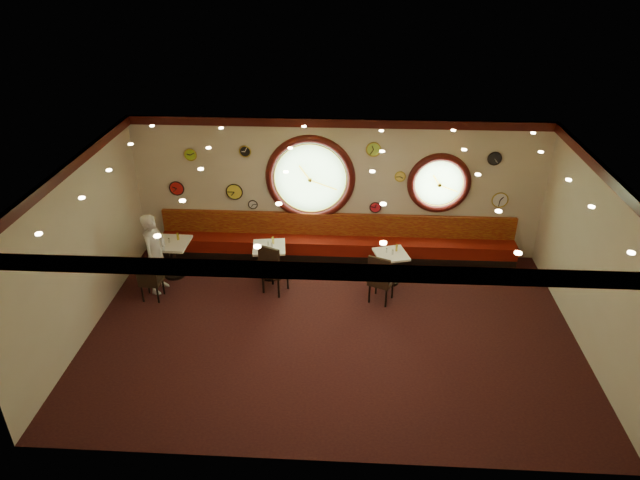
% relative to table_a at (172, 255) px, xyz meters
% --- Properties ---
extents(floor, '(9.00, 6.00, 0.00)m').
position_rel_table_a_xyz_m(floor, '(3.49, -1.79, -0.51)').
color(floor, black).
rests_on(floor, ground).
extents(ceiling, '(9.00, 6.00, 0.02)m').
position_rel_table_a_xyz_m(ceiling, '(3.49, -1.79, 2.69)').
color(ceiling, gold).
rests_on(ceiling, wall_back).
extents(wall_back, '(9.00, 0.02, 3.20)m').
position_rel_table_a_xyz_m(wall_back, '(3.49, 1.21, 1.09)').
color(wall_back, beige).
rests_on(wall_back, floor).
extents(wall_front, '(9.00, 0.02, 3.20)m').
position_rel_table_a_xyz_m(wall_front, '(3.49, -4.79, 1.09)').
color(wall_front, beige).
rests_on(wall_front, floor).
extents(wall_left, '(0.02, 6.00, 3.20)m').
position_rel_table_a_xyz_m(wall_left, '(-1.01, -1.79, 1.09)').
color(wall_left, beige).
rests_on(wall_left, floor).
extents(wall_right, '(0.02, 6.00, 3.20)m').
position_rel_table_a_xyz_m(wall_right, '(7.99, -1.79, 1.09)').
color(wall_right, beige).
rests_on(wall_right, floor).
extents(molding_back, '(9.00, 0.10, 0.18)m').
position_rel_table_a_xyz_m(molding_back, '(3.49, 1.16, 2.60)').
color(molding_back, '#350B09').
rests_on(molding_back, wall_back).
extents(molding_front, '(9.00, 0.10, 0.18)m').
position_rel_table_a_xyz_m(molding_front, '(3.49, -4.74, 2.60)').
color(molding_front, '#350B09').
rests_on(molding_front, wall_back).
extents(molding_left, '(0.10, 6.00, 0.18)m').
position_rel_table_a_xyz_m(molding_left, '(-0.96, -1.79, 2.60)').
color(molding_left, '#350B09').
rests_on(molding_left, wall_back).
extents(molding_right, '(0.10, 6.00, 0.18)m').
position_rel_table_a_xyz_m(molding_right, '(7.94, -1.79, 2.60)').
color(molding_right, '#350B09').
rests_on(molding_right, wall_back).
extents(banquette_base, '(8.00, 0.55, 0.20)m').
position_rel_table_a_xyz_m(banquette_base, '(3.49, 0.93, -0.41)').
color(banquette_base, black).
rests_on(banquette_base, floor).
extents(banquette_seat, '(8.00, 0.55, 0.30)m').
position_rel_table_a_xyz_m(banquette_seat, '(3.49, 0.93, -0.16)').
color(banquette_seat, '#5C0D07').
rests_on(banquette_seat, banquette_base).
extents(banquette_back, '(8.00, 0.10, 0.55)m').
position_rel_table_a_xyz_m(banquette_back, '(3.49, 1.15, 0.24)').
color(banquette_back, '#640709').
rests_on(banquette_back, wall_back).
extents(porthole_left_glass, '(1.66, 0.02, 1.66)m').
position_rel_table_a_xyz_m(porthole_left_glass, '(2.89, 1.21, 1.34)').
color(porthole_left_glass, '#76A865').
rests_on(porthole_left_glass, wall_back).
extents(porthole_left_frame, '(1.98, 0.18, 1.98)m').
position_rel_table_a_xyz_m(porthole_left_frame, '(2.89, 1.19, 1.34)').
color(porthole_left_frame, '#350B09').
rests_on(porthole_left_frame, wall_back).
extents(porthole_left_ring, '(1.61, 0.03, 1.61)m').
position_rel_table_a_xyz_m(porthole_left_ring, '(2.89, 1.16, 1.34)').
color(porthole_left_ring, gold).
rests_on(porthole_left_ring, wall_back).
extents(porthole_right_glass, '(1.10, 0.02, 1.10)m').
position_rel_table_a_xyz_m(porthole_right_glass, '(5.69, 1.21, 1.29)').
color(porthole_right_glass, '#76A865').
rests_on(porthole_right_glass, wall_back).
extents(porthole_right_frame, '(1.38, 0.18, 1.38)m').
position_rel_table_a_xyz_m(porthole_right_frame, '(5.69, 1.19, 1.29)').
color(porthole_right_frame, '#350B09').
rests_on(porthole_right_frame, wall_back).
extents(porthole_right_ring, '(1.09, 0.03, 1.09)m').
position_rel_table_a_xyz_m(porthole_right_ring, '(5.69, 1.16, 1.29)').
color(porthole_right_ring, gold).
rests_on(porthole_right_ring, wall_back).
extents(wall_clock_0, '(0.20, 0.03, 0.20)m').
position_rel_table_a_xyz_m(wall_clock_0, '(1.59, 1.17, 0.69)').
color(wall_clock_0, silver).
rests_on(wall_clock_0, wall_back).
extents(wall_clock_1, '(0.22, 0.03, 0.22)m').
position_rel_table_a_xyz_m(wall_clock_1, '(4.84, 1.17, 1.44)').
color(wall_clock_1, '#ECCD4E').
rests_on(wall_clock_1, wall_back).
extents(wall_clock_2, '(0.24, 0.03, 0.24)m').
position_rel_table_a_xyz_m(wall_clock_2, '(4.34, 1.17, 0.69)').
color(wall_clock_2, red).
rests_on(wall_clock_2, wall_back).
extents(wall_clock_3, '(0.30, 0.03, 0.30)m').
position_rel_table_a_xyz_m(wall_clock_3, '(4.24, 1.17, 2.04)').
color(wall_clock_3, '#A4CF40').
rests_on(wall_clock_3, wall_back).
extents(wall_clock_4, '(0.32, 0.03, 0.32)m').
position_rel_table_a_xyz_m(wall_clock_4, '(-0.11, 1.17, 1.04)').
color(wall_clock_4, red).
rests_on(wall_clock_4, wall_back).
extents(wall_clock_5, '(0.36, 0.03, 0.36)m').
position_rel_table_a_xyz_m(wall_clock_5, '(1.19, 1.17, 0.99)').
color(wall_clock_5, yellow).
rests_on(wall_clock_5, wall_back).
extents(wall_clock_6, '(0.28, 0.03, 0.28)m').
position_rel_table_a_xyz_m(wall_clock_6, '(6.79, 1.17, 1.89)').
color(wall_clock_6, black).
rests_on(wall_clock_6, wall_back).
extents(wall_clock_7, '(0.26, 0.03, 0.26)m').
position_rel_table_a_xyz_m(wall_clock_7, '(0.29, 1.17, 1.84)').
color(wall_clock_7, '#9AC226').
rests_on(wall_clock_7, wall_back).
extents(wall_clock_8, '(0.34, 0.03, 0.34)m').
position_rel_table_a_xyz_m(wall_clock_8, '(7.04, 1.17, 0.94)').
color(wall_clock_8, white).
rests_on(wall_clock_8, wall_back).
extents(wall_clock_9, '(0.24, 0.03, 0.24)m').
position_rel_table_a_xyz_m(wall_clock_9, '(1.49, 1.17, 1.94)').
color(wall_clock_9, black).
rests_on(wall_clock_9, wall_back).
extents(table_a, '(0.76, 0.76, 0.81)m').
position_rel_table_a_xyz_m(table_a, '(0.00, 0.00, 0.00)').
color(table_a, black).
rests_on(table_a, floor).
extents(table_b, '(0.76, 0.76, 0.75)m').
position_rel_table_a_xyz_m(table_b, '(2.09, 0.06, -0.04)').
color(table_b, black).
rests_on(table_b, floor).
extents(table_c, '(0.79, 0.79, 0.71)m').
position_rel_table_a_xyz_m(table_c, '(4.66, -0.02, -0.07)').
color(table_c, black).
rests_on(table_c, floor).
extents(chair_a, '(0.43, 0.43, 0.60)m').
position_rel_table_a_xyz_m(chair_a, '(-0.19, -0.98, 0.04)').
color(chair_a, black).
rests_on(chair_a, floor).
extents(chair_b, '(0.62, 0.62, 0.70)m').
position_rel_table_a_xyz_m(chair_b, '(2.23, -0.58, 0.13)').
color(chair_b, black).
rests_on(chair_b, floor).
extents(chair_c, '(0.60, 0.60, 0.67)m').
position_rel_table_a_xyz_m(chair_c, '(4.41, -0.80, 0.11)').
color(chair_c, black).
rests_on(chair_c, floor).
extents(condiment_a_salt, '(0.03, 0.03, 0.09)m').
position_rel_table_a_xyz_m(condiment_a_salt, '(-0.03, -0.01, 0.35)').
color(condiment_a_salt, silver).
rests_on(condiment_a_salt, table_a).
extents(condiment_b_salt, '(0.03, 0.03, 0.09)m').
position_rel_table_a_xyz_m(condiment_b_salt, '(2.06, 0.10, 0.28)').
color(condiment_b_salt, silver).
rests_on(condiment_b_salt, table_b).
extents(condiment_c_salt, '(0.03, 0.03, 0.09)m').
position_rel_table_a_xyz_m(condiment_c_salt, '(4.56, 0.02, 0.24)').
color(condiment_c_salt, silver).
rests_on(condiment_c_salt, table_c).
extents(condiment_a_pepper, '(0.04, 0.04, 0.10)m').
position_rel_table_a_xyz_m(condiment_a_pepper, '(-0.03, -0.01, 0.35)').
color(condiment_a_pepper, silver).
rests_on(condiment_a_pepper, table_a).
extents(condiment_b_pepper, '(0.03, 0.03, 0.09)m').
position_rel_table_a_xyz_m(condiment_b_pepper, '(2.15, 0.06, 0.28)').
color(condiment_b_pepper, silver).
rests_on(condiment_b_pepper, table_b).
extents(condiment_c_pepper, '(0.04, 0.04, 0.11)m').
position_rel_table_a_xyz_m(condiment_c_pepper, '(4.68, -0.07, 0.25)').
color(condiment_c_pepper, silver).
rests_on(condiment_c_pepper, table_c).
extents(condiment_a_bottle, '(0.05, 0.05, 0.16)m').
position_rel_table_a_xyz_m(condiment_a_bottle, '(0.13, 0.13, 0.38)').
color(condiment_a_bottle, yellow).
rests_on(condiment_a_bottle, table_a).
extents(condiment_b_bottle, '(0.05, 0.05, 0.16)m').
position_rel_table_a_xyz_m(condiment_b_bottle, '(2.16, 0.19, 0.31)').
color(condiment_b_bottle, yellow).
rests_on(condiment_b_bottle, table_b).
extents(condiment_c_bottle, '(0.05, 0.05, 0.15)m').
position_rel_table_a_xyz_m(condiment_c_bottle, '(4.77, 0.09, 0.27)').
color(condiment_c_bottle, gold).
rests_on(condiment_c_bottle, table_c).
extents(waiter, '(0.54, 0.70, 1.72)m').
position_rel_table_a_xyz_m(waiter, '(-0.14, -0.57, 0.35)').
color(waiter, silver).
rests_on(waiter, floor).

